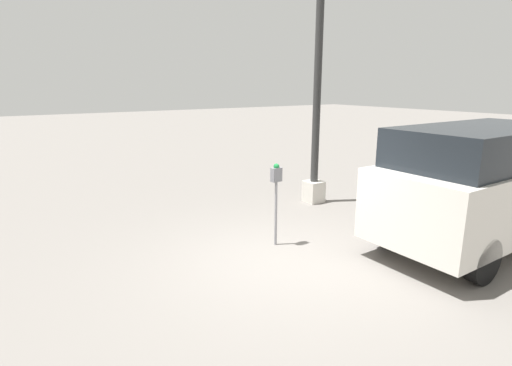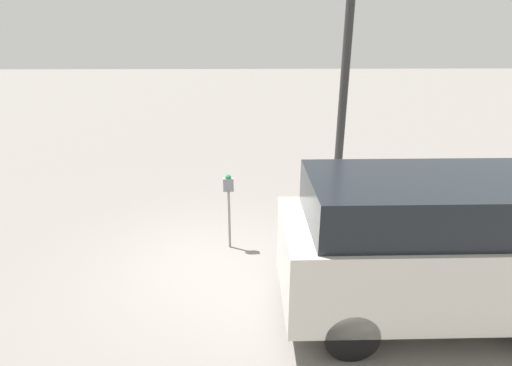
{
  "view_description": "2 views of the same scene",
  "coord_description": "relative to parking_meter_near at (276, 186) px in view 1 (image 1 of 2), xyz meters",
  "views": [
    {
      "loc": [
        -3.87,
        -5.12,
        2.99
      ],
      "look_at": [
        0.15,
        0.99,
        1.17
      ],
      "focal_mm": 28.0,
      "sensor_mm": 36.0,
      "label": 1
    },
    {
      "loc": [
        0.76,
        -6.54,
        4.17
      ],
      "look_at": [
        0.9,
        1.06,
        1.24
      ],
      "focal_mm": 28.0,
      "sensor_mm": 36.0,
      "label": 2
    }
  ],
  "objects": [
    {
      "name": "lamp_post",
      "position": [
        2.51,
        1.78,
        0.93
      ],
      "size": [
        0.44,
        0.44,
        5.72
      ],
      "color": "beige",
      "rests_on": "ground"
    },
    {
      "name": "ground_plane",
      "position": [
        -0.36,
        -0.63,
        -1.16
      ],
      "size": [
        80.0,
        80.0,
        0.0
      ],
      "primitive_type": "plane",
      "color": "slate"
    },
    {
      "name": "parking_meter_near",
      "position": [
        0.0,
        0.0,
        0.0
      ],
      "size": [
        0.21,
        0.12,
        1.58
      ],
      "rotation": [
        0.0,
        0.0,
        0.05
      ],
      "color": "gray",
      "rests_on": "ground"
    },
    {
      "name": "parked_van",
      "position": [
        3.11,
        -2.1,
        0.06
      ],
      "size": [
        4.53,
        1.95,
        2.27
      ],
      "rotation": [
        0.0,
        0.0,
        0.01
      ],
      "color": "beige",
      "rests_on": "ground"
    }
  ]
}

